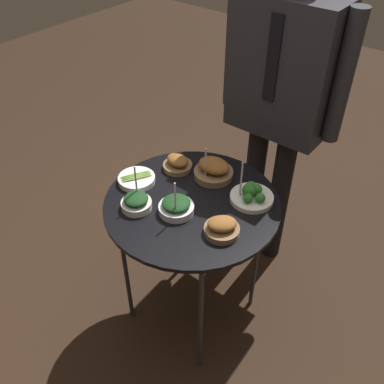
{
  "coord_description": "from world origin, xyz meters",
  "views": [
    {
      "loc": [
        0.81,
        -1.02,
        1.86
      ],
      "look_at": [
        0.0,
        0.0,
        0.78
      ],
      "focal_mm": 40.0,
      "sensor_mm": 36.0,
      "label": 1
    }
  ],
  "objects_px": {
    "bowl_roast_front_center": "(214,170)",
    "bowl_roast_front_right": "(178,163)",
    "waiter_figure": "(282,84)",
    "bowl_asparagus_back_right": "(137,179)",
    "bowl_spinach_mid_right": "(136,202)",
    "serving_cart": "(192,211)",
    "bowl_roast_front_left": "(222,227)",
    "bowl_broccoli_near_rim": "(252,195)",
    "bowl_spinach_center": "(176,207)"
  },
  "relations": [
    {
      "from": "bowl_spinach_mid_right",
      "to": "waiter_figure",
      "type": "bearing_deg",
      "value": 76.6
    },
    {
      "from": "bowl_roast_front_center",
      "to": "bowl_roast_front_right",
      "type": "distance_m",
      "value": 0.17
    },
    {
      "from": "bowl_broccoli_near_rim",
      "to": "bowl_spinach_center",
      "type": "bearing_deg",
      "value": -128.23
    },
    {
      "from": "bowl_roast_front_right",
      "to": "waiter_figure",
      "type": "distance_m",
      "value": 0.57
    },
    {
      "from": "serving_cart",
      "to": "bowl_asparagus_back_right",
      "type": "relative_size",
      "value": 4.63
    },
    {
      "from": "bowl_roast_front_center",
      "to": "bowl_spinach_mid_right",
      "type": "bearing_deg",
      "value": -108.61
    },
    {
      "from": "serving_cart",
      "to": "bowl_asparagus_back_right",
      "type": "xyz_separation_m",
      "value": [
        -0.26,
        -0.05,
        0.06
      ]
    },
    {
      "from": "bowl_spinach_center",
      "to": "bowl_broccoli_near_rim",
      "type": "distance_m",
      "value": 0.31
    },
    {
      "from": "bowl_roast_front_center",
      "to": "bowl_roast_front_right",
      "type": "bearing_deg",
      "value": -162.34
    },
    {
      "from": "bowl_asparagus_back_right",
      "to": "bowl_broccoli_near_rim",
      "type": "height_order",
      "value": "bowl_broccoli_near_rim"
    },
    {
      "from": "bowl_roast_front_right",
      "to": "bowl_roast_front_left",
      "type": "distance_m",
      "value": 0.44
    },
    {
      "from": "bowl_roast_front_center",
      "to": "bowl_spinach_mid_right",
      "type": "xyz_separation_m",
      "value": [
        -0.12,
        -0.35,
        -0.01
      ]
    },
    {
      "from": "bowl_asparagus_back_right",
      "to": "bowl_roast_front_left",
      "type": "bearing_deg",
      "value": -3.06
    },
    {
      "from": "bowl_asparagus_back_right",
      "to": "waiter_figure",
      "type": "distance_m",
      "value": 0.76
    },
    {
      "from": "bowl_broccoli_near_rim",
      "to": "bowl_roast_front_left",
      "type": "relative_size",
      "value": 1.32
    },
    {
      "from": "bowl_asparagus_back_right",
      "to": "waiter_figure",
      "type": "bearing_deg",
      "value": 65.14
    },
    {
      "from": "serving_cart",
      "to": "bowl_spinach_mid_right",
      "type": "bearing_deg",
      "value": -132.04
    },
    {
      "from": "bowl_roast_front_left",
      "to": "bowl_asparagus_back_right",
      "type": "bearing_deg",
      "value": 176.94
    },
    {
      "from": "serving_cart",
      "to": "bowl_broccoli_near_rim",
      "type": "height_order",
      "value": "bowl_broccoli_near_rim"
    },
    {
      "from": "serving_cart",
      "to": "bowl_spinach_mid_right",
      "type": "xyz_separation_m",
      "value": [
        -0.15,
        -0.16,
        0.08
      ]
    },
    {
      "from": "bowl_roast_front_center",
      "to": "bowl_spinach_center",
      "type": "distance_m",
      "value": 0.27
    },
    {
      "from": "waiter_figure",
      "to": "bowl_asparagus_back_right",
      "type": "bearing_deg",
      "value": -114.86
    },
    {
      "from": "bowl_broccoli_near_rim",
      "to": "bowl_roast_front_right",
      "type": "relative_size",
      "value": 1.39
    },
    {
      "from": "bowl_roast_front_right",
      "to": "waiter_figure",
      "type": "bearing_deg",
      "value": 64.2
    },
    {
      "from": "bowl_roast_front_right",
      "to": "bowl_spinach_mid_right",
      "type": "xyz_separation_m",
      "value": [
        0.04,
        -0.3,
        0.0
      ]
    },
    {
      "from": "bowl_roast_front_center",
      "to": "bowl_broccoli_near_rim",
      "type": "relative_size",
      "value": 0.94
    },
    {
      "from": "bowl_asparagus_back_right",
      "to": "bowl_roast_front_right",
      "type": "relative_size",
      "value": 1.22
    },
    {
      "from": "bowl_spinach_center",
      "to": "waiter_figure",
      "type": "distance_m",
      "value": 0.73
    },
    {
      "from": "bowl_asparagus_back_right",
      "to": "bowl_spinach_center",
      "type": "xyz_separation_m",
      "value": [
        0.25,
        -0.04,
        0.01
      ]
    },
    {
      "from": "waiter_figure",
      "to": "serving_cart",
      "type": "bearing_deg",
      "value": -93.07
    },
    {
      "from": "bowl_roast_front_left",
      "to": "bowl_spinach_mid_right",
      "type": "bearing_deg",
      "value": -164.66
    },
    {
      "from": "serving_cart",
      "to": "bowl_spinach_center",
      "type": "height_order",
      "value": "bowl_spinach_center"
    },
    {
      "from": "bowl_roast_front_right",
      "to": "waiter_figure",
      "type": "height_order",
      "value": "waiter_figure"
    },
    {
      "from": "bowl_broccoli_near_rim",
      "to": "bowl_roast_front_right",
      "type": "distance_m",
      "value": 0.37
    },
    {
      "from": "bowl_roast_front_center",
      "to": "bowl_asparagus_back_right",
      "type": "relative_size",
      "value": 1.08
    },
    {
      "from": "serving_cart",
      "to": "bowl_roast_front_right",
      "type": "distance_m",
      "value": 0.24
    },
    {
      "from": "bowl_asparagus_back_right",
      "to": "bowl_roast_front_left",
      "type": "distance_m",
      "value": 0.46
    },
    {
      "from": "bowl_roast_front_center",
      "to": "bowl_roast_front_left",
      "type": "relative_size",
      "value": 1.25
    },
    {
      "from": "bowl_roast_front_right",
      "to": "bowl_spinach_mid_right",
      "type": "height_order",
      "value": "bowl_spinach_mid_right"
    },
    {
      "from": "serving_cart",
      "to": "waiter_figure",
      "type": "distance_m",
      "value": 0.69
    },
    {
      "from": "bowl_roast_front_right",
      "to": "bowl_roast_front_left",
      "type": "xyz_separation_m",
      "value": [
        0.38,
        -0.21,
        0.0
      ]
    },
    {
      "from": "bowl_spinach_center",
      "to": "bowl_roast_front_center",
      "type": "bearing_deg",
      "value": 94.32
    },
    {
      "from": "bowl_asparagus_back_right",
      "to": "bowl_roast_front_center",
      "type": "bearing_deg",
      "value": 44.83
    },
    {
      "from": "bowl_broccoli_near_rim",
      "to": "bowl_asparagus_back_right",
      "type": "bearing_deg",
      "value": -155.56
    },
    {
      "from": "bowl_asparagus_back_right",
      "to": "bowl_spinach_center",
      "type": "bearing_deg",
      "value": -9.06
    },
    {
      "from": "waiter_figure",
      "to": "bowl_roast_front_left",
      "type": "bearing_deg",
      "value": -76.1
    },
    {
      "from": "bowl_broccoli_near_rim",
      "to": "bowl_spinach_mid_right",
      "type": "bearing_deg",
      "value": -135.76
    },
    {
      "from": "bowl_asparagus_back_right",
      "to": "bowl_broccoli_near_rim",
      "type": "xyz_separation_m",
      "value": [
        0.45,
        0.2,
        0.01
      ]
    },
    {
      "from": "bowl_roast_front_left",
      "to": "bowl_roast_front_center",
      "type": "bearing_deg",
      "value": 131.39
    },
    {
      "from": "serving_cart",
      "to": "bowl_asparagus_back_right",
      "type": "height_order",
      "value": "bowl_asparagus_back_right"
    }
  ]
}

